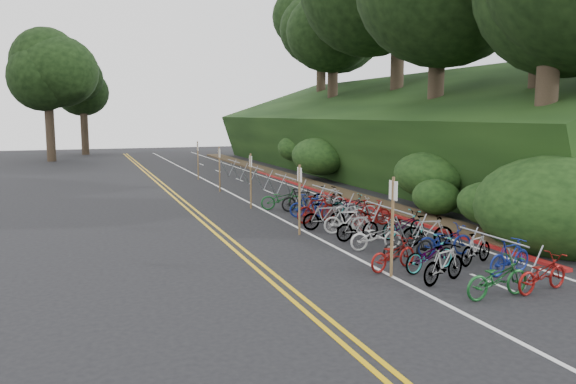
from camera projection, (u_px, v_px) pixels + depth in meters
The scene contains 11 objects.
ground at pixel (347, 274), 15.07m from camera, with size 120.00×120.00×0.00m, color black.
road_markings at pixel (258, 211), 24.66m from camera, with size 7.47×80.00×0.01m.
red_curb at pixel (343, 198), 28.17m from camera, with size 0.25×28.00×0.10m, color maroon.
embankment at pixel (396, 140), 36.86m from camera, with size 14.30×48.14×9.11m.
tree_cluster at pixel (334, 6), 37.33m from camera, with size 32.35×53.96×18.21m.
bike_rack_front at pixel (491, 247), 14.73m from camera, with size 1.11×2.61×1.09m.
bike_racks_rest at pixel (285, 183), 28.06m from camera, with size 1.14×23.00×1.17m.
signpost_near at pixel (392, 220), 14.58m from camera, with size 0.08×0.40×2.65m.
signposts_rest at pixel (234, 171), 28.08m from camera, with size 0.08×18.40×2.50m.
bike_front at pixel (393, 254), 15.40m from camera, with size 1.69×0.59×0.89m, color maroon.
bike_valet at pixel (375, 223), 19.53m from camera, with size 3.30×15.20×1.10m.
Camera 1 is at (-6.58, -13.16, 4.25)m, focal length 35.00 mm.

